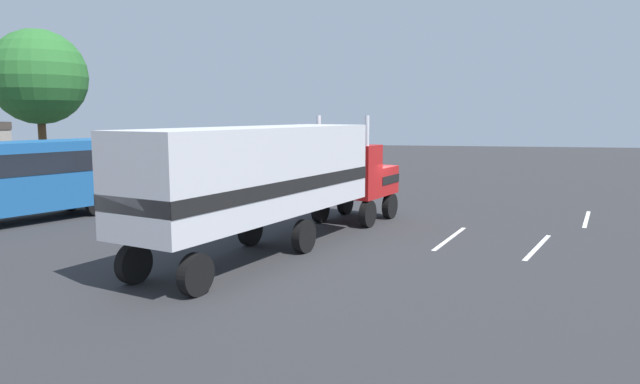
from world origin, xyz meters
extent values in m
plane|color=#2D2D30|center=(0.00, 0.00, 0.00)|extent=(120.00, 120.00, 0.00)
cube|color=silver|center=(-3.25, -3.50, 0.01)|extent=(4.27, 1.39, 0.01)
cube|color=silver|center=(-4.11, -6.43, 0.01)|extent=(4.19, 1.66, 0.01)
cube|color=silver|center=(1.87, -9.49, 0.01)|extent=(4.27, 1.38, 0.01)
cube|color=#B21919|center=(0.54, 0.12, 1.70)|extent=(2.51, 2.95, 1.20)
cube|color=#B21919|center=(-0.97, 0.64, 2.20)|extent=(2.13, 2.82, 2.20)
cube|color=silver|center=(1.43, -0.19, 1.70)|extent=(0.76, 2.01, 1.08)
cube|color=black|center=(0.54, 0.12, 1.76)|extent=(2.53, 2.99, 0.36)
cylinder|color=silver|center=(-1.13, 1.86, 2.80)|extent=(0.18, 0.18, 3.40)
cylinder|color=silver|center=(-1.85, -0.23, 2.80)|extent=(0.18, 0.18, 3.40)
cube|color=silver|center=(-6.98, 2.69, 2.75)|extent=(10.78, 5.86, 2.80)
cube|color=black|center=(-6.98, 2.69, 2.33)|extent=(10.79, 5.90, 0.44)
cylinder|color=silver|center=(-0.15, 1.73, 0.95)|extent=(1.44, 1.03, 0.64)
cylinder|color=black|center=(1.18, 1.06, 0.55)|extent=(1.14, 0.64, 1.10)
cylinder|color=black|center=(0.47, -1.02, 0.55)|extent=(1.14, 0.64, 1.10)
cylinder|color=black|center=(-0.99, 1.81, 0.55)|extent=(1.14, 0.64, 1.10)
cylinder|color=black|center=(-1.70, -0.27, 0.55)|extent=(1.14, 0.64, 1.10)
cylinder|color=black|center=(-5.68, 3.41, 0.55)|extent=(1.14, 0.64, 1.10)
cylinder|color=black|center=(-6.39, 1.33, 0.55)|extent=(1.14, 0.64, 1.10)
cylinder|color=black|center=(-10.64, 5.11, 0.55)|extent=(1.14, 0.64, 1.10)
cylinder|color=black|center=(-11.35, 3.03, 0.55)|extent=(1.14, 0.64, 1.10)
cylinder|color=black|center=(-3.43, 4.74, 0.41)|extent=(0.18, 0.18, 0.82)
cylinder|color=black|center=(-3.58, 4.75, 0.41)|extent=(0.18, 0.18, 0.82)
cylinder|color=#A5728C|center=(-3.50, 4.75, 1.11)|extent=(0.34, 0.34, 0.58)
sphere|color=tan|center=(-3.50, 4.75, 1.51)|extent=(0.23, 0.23, 0.23)
cube|color=black|center=(-3.49, 4.95, 1.14)|extent=(0.27, 0.17, 0.36)
cylinder|color=black|center=(-0.35, 14.06, 0.50)|extent=(1.02, 0.68, 1.00)
cylinder|color=black|center=(-1.32, 12.03, 0.50)|extent=(1.02, 0.68, 1.00)
cylinder|color=brown|center=(4.88, 19.17, 2.38)|extent=(0.44, 0.44, 4.77)
sphere|color=#2B6A2C|center=(4.88, 19.17, 6.63)|extent=(5.34, 5.34, 5.34)
camera|label=1|loc=(-24.54, -2.68, 4.56)|focal=32.23mm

